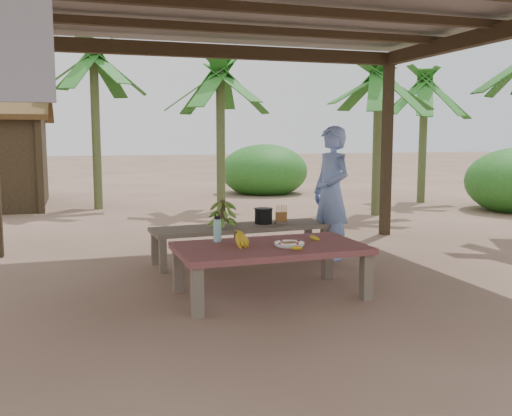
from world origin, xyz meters
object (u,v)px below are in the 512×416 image
object	(u,v)px
cooking_pot	(263,216)
work_table	(270,252)
plate	(289,244)
bench	(241,230)
woman	(331,193)
water_flask	(217,229)
ripe_banana_bunch	(235,238)

from	to	relation	value
cooking_pot	work_table	bearing A→B (deg)	-105.92
plate	bench	bearing A→B (deg)	90.61
work_table	woman	distance (m)	1.94
plate	cooking_pot	xyz separation A→B (m)	(0.29, 1.70, 0.03)
work_table	water_flask	size ratio (longest dim) A/B	6.13
cooking_pot	woman	world-z (taller)	woman
ripe_banana_bunch	work_table	bearing A→B (deg)	-8.12
plate	work_table	bearing A→B (deg)	151.27
ripe_banana_bunch	cooking_pot	distance (m)	1.75
bench	woman	size ratio (longest dim) A/B	1.34
bench	plate	distance (m)	1.62
plate	water_flask	distance (m)	0.75
work_table	cooking_pot	distance (m)	1.68
bench	ripe_banana_bunch	bearing A→B (deg)	-112.01
bench	water_flask	size ratio (longest dim) A/B	7.52
woman	cooking_pot	bearing A→B (deg)	-115.98
water_flask	woman	bearing A→B (deg)	31.69
work_table	ripe_banana_bunch	world-z (taller)	ripe_banana_bunch
work_table	cooking_pot	bearing A→B (deg)	72.62
work_table	woman	xyz separation A→B (m)	(1.29, 1.40, 0.40)
plate	woman	bearing A→B (deg)	52.91
work_table	bench	distance (m)	1.53
plate	woman	size ratio (longest dim) A/B	0.17
plate	water_flask	xyz separation A→B (m)	(-0.61, 0.42, 0.11)
bench	ripe_banana_bunch	xyz separation A→B (m)	(-0.48, -1.48, 0.18)
water_flask	work_table	bearing A→B (deg)	-36.36
water_flask	woman	world-z (taller)	woman
ripe_banana_bunch	woman	xyz separation A→B (m)	(1.62, 1.35, 0.26)
ripe_banana_bunch	cooking_pot	size ratio (longest dim) A/B	1.16
work_table	ripe_banana_bunch	distance (m)	0.37
work_table	cooking_pot	size ratio (longest dim) A/B	8.25
ripe_banana_bunch	plate	distance (m)	0.52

